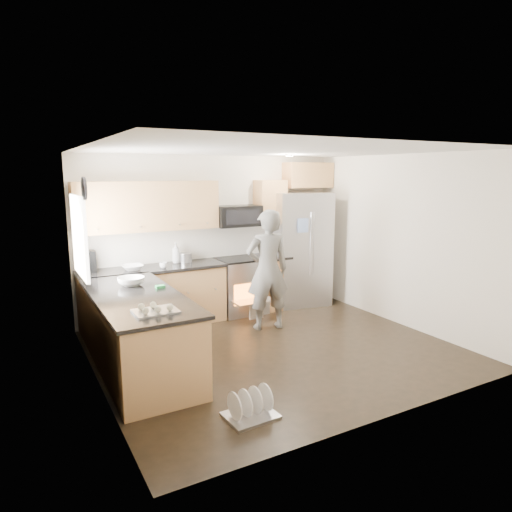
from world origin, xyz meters
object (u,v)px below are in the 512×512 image
refrigerator (299,249)px  dish_rack (250,409)px  stove_range (241,273)px  person (268,270)px

refrigerator → dish_rack: 4.13m
stove_range → person: size_ratio=0.99×
stove_range → person: (-0.01, -0.90, 0.22)m
person → dish_rack: (-1.44, -2.15, -0.82)m
stove_range → refrigerator: 1.21m
stove_range → person: bearing=-90.7°
dish_rack → person: bearing=56.0°
refrigerator → dish_rack: (-2.63, -3.05, -0.91)m
refrigerator → person: (-1.18, -0.91, -0.09)m
stove_range → refrigerator: (1.17, 0.00, 0.32)m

